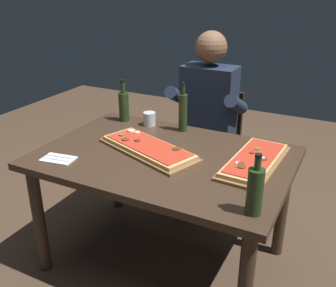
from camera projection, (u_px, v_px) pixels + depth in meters
ground_plane at (164, 259)px, 2.48m from camera, size 6.40×6.40×0.00m
dining_table at (164, 170)px, 2.23m from camera, size 1.40×0.96×0.74m
pizza_rectangular_front at (148, 148)px, 2.23m from camera, size 0.68×0.45×0.05m
pizza_rectangular_left at (255, 161)px, 2.07m from camera, size 0.27×0.58×0.05m
wine_bottle_dark at (124, 105)px, 2.66m from camera, size 0.07×0.07×0.29m
oil_bottle_amber at (183, 112)px, 2.48m from camera, size 0.06×0.06×0.32m
vinegar_bottle_green at (255, 190)px, 1.61m from camera, size 0.07×0.07×0.28m
tumbler_near_camera at (150, 120)px, 2.60m from camera, size 0.08×0.08×0.09m
napkin_cutlery_set at (58, 159)px, 2.13m from camera, size 0.19×0.13×0.01m
diner_chair at (211, 142)px, 3.00m from camera, size 0.44×0.44×0.87m
seated_diner at (206, 115)px, 2.80m from camera, size 0.53×0.41×1.33m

